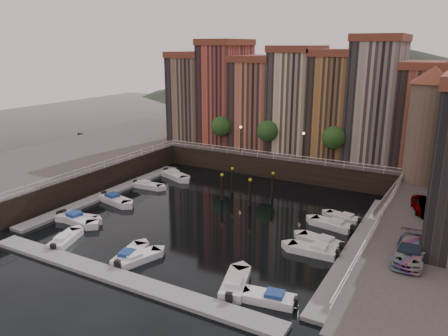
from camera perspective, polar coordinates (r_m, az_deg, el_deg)
The scene contains 31 objects.
ground at distance 51.35m, azimuth -0.63°, elevation -6.01°, with size 200.00×200.00×0.00m, color black.
quay_far at distance 73.56m, azimuth 9.45°, elevation 1.75°, with size 80.00×20.00×3.00m, color black.
quay_left at distance 67.30m, azimuth -22.73°, elevation -0.60°, with size 20.00×36.00×3.00m, color black.
dock_left at distance 59.81m, azimuth -14.75°, elevation -3.16°, with size 2.00×28.00×0.35m, color gray.
dock_right at distance 45.21m, azimuth 17.11°, elevation -9.65°, with size 2.00×28.00×0.35m, color gray.
dock_near at distance 38.88m, azimuth -13.51°, elevation -13.75°, with size 30.00×2.00×0.35m, color gray.
mountains at distance 153.39m, azimuth 21.15°, elevation 10.57°, with size 145.00×100.00×18.00m.
far_terrace at distance 68.50m, azimuth 11.72°, elevation 8.66°, with size 48.70×10.30×17.50m.
corner_tower at distance 56.71m, azimuth 25.11°, elevation 5.30°, with size 5.20×5.20×13.80m.
promenade_trees at distance 65.82m, azimuth 6.23°, elevation 4.76°, with size 21.20×3.20×5.20m.
street_lamps at distance 64.93m, azimuth 6.14°, elevation 3.99°, with size 10.36×0.36×4.18m.
railings at distance 54.18m, azimuth 1.92°, elevation -0.60°, with size 36.08×34.04×0.52m.
gangway at distance 54.57m, azimuth 20.69°, elevation -3.58°, with size 2.78×8.32×3.73m.
mooring_pilings at distance 55.69m, azimuth 2.64°, elevation -2.45°, with size 5.90×4.30×3.78m.
boat_left_0 at distance 51.38m, azimuth -18.61°, elevation -6.38°, with size 5.30×2.40×1.20m.
boat_left_1 at distance 51.84m, azimuth -18.73°, elevation -6.22°, with size 5.04×2.69×1.13m.
boat_left_2 at distance 56.32m, azimuth -14.03°, elevation -4.06°, with size 5.27×2.87×1.18m.
boat_left_3 at distance 61.29m, azimuth -9.96°, elevation -2.25°, with size 4.48×1.88×1.02m.
boat_left_4 at distance 65.14m, azimuth -6.43°, elevation -0.96°, with size 5.37×3.59×1.21m.
boat_right_0 at distance 35.06m, azimuth 5.83°, elevation -16.53°, with size 4.70×2.28×1.06m.
boat_right_1 at distance 42.73m, azimuth 11.65°, elevation -10.50°, with size 4.82×1.89×1.10m.
boat_right_2 at distance 44.70m, azimuth 12.57°, elevation -9.35°, with size 4.76×2.56×1.07m.
boat_right_3 at distance 48.91m, azimuth 14.00°, elevation -7.18°, with size 4.88×2.46×1.09m.
boat_right_4 at distance 51.26m, azimuth 15.34°, elevation -6.26°, with size 4.19×2.33×0.94m.
boat_near_0 at distance 46.88m, azimuth -20.05°, elevation -8.75°, with size 2.92×4.62×1.04m.
boat_near_1 at distance 41.95m, azimuth -12.20°, elevation -11.07°, with size 2.57×4.80×1.07m.
boat_near_2 at distance 41.32m, azimuth -11.17°, elevation -11.47°, with size 2.87×4.50×1.01m.
boat_near_3 at distance 36.59m, azimuth 1.46°, elevation -14.89°, with size 3.08×5.17×1.16m.
car_a at distance 47.75m, azimuth 24.47°, elevation -4.44°, with size 1.69×4.21×1.43m, color gray.
car_b at distance 47.12m, azimuth 25.08°, elevation -4.72°, with size 1.60×4.59×1.51m, color gray.
car_c at distance 36.84m, azimuth 23.06°, elevation -10.05°, with size 2.21×5.45×1.58m, color gray.
Camera 1 is at (23.67, -41.40, 19.04)m, focal length 35.00 mm.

